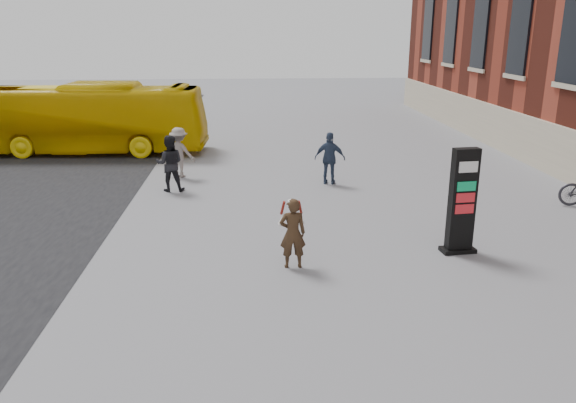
{
  "coord_description": "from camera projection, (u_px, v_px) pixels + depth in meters",
  "views": [
    {
      "loc": [
        -1.32,
        -10.68,
        5.02
      ],
      "look_at": [
        -0.49,
        1.68,
        1.2
      ],
      "focal_mm": 35.0,
      "sensor_mm": 36.0,
      "label": 1
    }
  ],
  "objects": [
    {
      "name": "ground",
      "position": [
        317.0,
        279.0,
        11.74
      ],
      "size": [
        100.0,
        100.0,
        0.0
      ],
      "primitive_type": "plane",
      "color": "#9E9EA3"
    },
    {
      "name": "pedestrian_a",
      "position": [
        170.0,
        163.0,
        17.93
      ],
      "size": [
        0.9,
        0.71,
        1.81
      ],
      "primitive_type": "imported",
      "rotation": [
        0.0,
        0.0,
        3.17
      ],
      "color": "black",
      "rests_on": "ground"
    },
    {
      "name": "woman",
      "position": [
        293.0,
        232.0,
        12.14
      ],
      "size": [
        0.6,
        0.55,
        1.58
      ],
      "rotation": [
        0.0,
        0.0,
        3.19
      ],
      "color": "#3C2815",
      "rests_on": "ground"
    },
    {
      "name": "pedestrian_c",
      "position": [
        330.0,
        158.0,
        18.76
      ],
      "size": [
        1.11,
        0.69,
        1.76
      ],
      "primitive_type": "imported",
      "rotation": [
        0.0,
        0.0,
        2.87
      ],
      "color": "#303F5A",
      "rests_on": "ground"
    },
    {
      "name": "bus",
      "position": [
        79.0,
        118.0,
        23.38
      ],
      "size": [
        10.58,
        3.0,
        2.92
      ],
      "primitive_type": "imported",
      "rotation": [
        0.0,
        0.0,
        1.52
      ],
      "color": "#DFB807",
      "rests_on": "road"
    },
    {
      "name": "pedestrian_b",
      "position": [
        179.0,
        152.0,
        19.66
      ],
      "size": [
        1.29,
        1.01,
        1.75
      ],
      "primitive_type": "imported",
      "rotation": [
        0.0,
        0.0,
        2.78
      ],
      "color": "gray",
      "rests_on": "ground"
    },
    {
      "name": "info_pylon",
      "position": [
        462.0,
        201.0,
        12.84
      ],
      "size": [
        0.83,
        0.48,
        2.48
      ],
      "rotation": [
        0.0,
        0.0,
        0.11
      ],
      "color": "black",
      "rests_on": "ground"
    }
  ]
}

